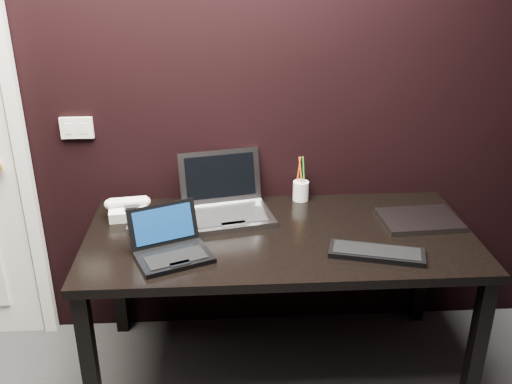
{
  "coord_description": "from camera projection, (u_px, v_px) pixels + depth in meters",
  "views": [
    {
      "loc": [
        0.06,
        -0.81,
        1.92
      ],
      "look_at": [
        0.19,
        1.35,
        0.96
      ],
      "focal_mm": 40.0,
      "sensor_mm": 36.0,
      "label": 1
    }
  ],
  "objects": [
    {
      "name": "desk",
      "position": [
        280.0,
        249.0,
        2.54
      ],
      "size": [
        1.7,
        0.8,
        0.74
      ],
      "color": "black",
      "rests_on": "ground"
    },
    {
      "name": "pen_cup",
      "position": [
        301.0,
        190.0,
        2.81
      ],
      "size": [
        0.08,
        0.08,
        0.23
      ],
      "color": "white",
      "rests_on": "desk"
    },
    {
      "name": "mobile_phone",
      "position": [
        133.0,
        222.0,
        2.52
      ],
      "size": [
        0.06,
        0.06,
        0.1
      ],
      "color": "black",
      "rests_on": "desk"
    },
    {
      "name": "closed_laptop",
      "position": [
        419.0,
        220.0,
        2.6
      ],
      "size": [
        0.36,
        0.27,
        0.02
      ],
      "color": "gray",
      "rests_on": "desk"
    },
    {
      "name": "ext_keyboard",
      "position": [
        377.0,
        253.0,
        2.33
      ],
      "size": [
        0.41,
        0.23,
        0.02
      ],
      "color": "black",
      "rests_on": "desk"
    },
    {
      "name": "netbook",
      "position": [
        171.0,
        247.0,
        2.31
      ],
      "size": [
        0.37,
        0.35,
        0.19
      ],
      "color": "black",
      "rests_on": "desk"
    },
    {
      "name": "wall_switch",
      "position": [
        77.0,
        128.0,
        2.65
      ],
      "size": [
        0.15,
        0.02,
        0.1
      ],
      "color": "silver",
      "rests_on": "wall_back"
    },
    {
      "name": "silver_laptop",
      "position": [
        226.0,
        205.0,
        2.65
      ],
      "size": [
        0.45,
        0.42,
        0.27
      ],
      "color": "#9D9DA2",
      "rests_on": "desk"
    },
    {
      "name": "wall_back",
      "position": [
        209.0,
        87.0,
        2.63
      ],
      "size": [
        4.0,
        0.0,
        4.0
      ],
      "primitive_type": "plane",
      "rotation": [
        1.57,
        0.0,
        0.0
      ],
      "color": "black",
      "rests_on": "ground"
    },
    {
      "name": "desk_phone",
      "position": [
        128.0,
        209.0,
        2.65
      ],
      "size": [
        0.22,
        0.18,
        0.1
      ],
      "color": "white",
      "rests_on": "desk"
    }
  ]
}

